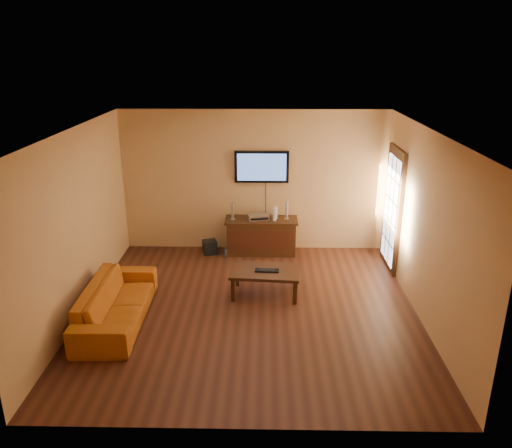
{
  "coord_description": "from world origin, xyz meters",
  "views": [
    {
      "loc": [
        0.22,
        -6.68,
        3.78
      ],
      "look_at": [
        0.07,
        0.8,
        1.1
      ],
      "focal_mm": 35.0,
      "sensor_mm": 36.0,
      "label": 1
    }
  ],
  "objects_px": {
    "media_console": "(261,236)",
    "sofa": "(116,296)",
    "keyboard": "(267,270)",
    "television": "(262,167)",
    "speaker_right": "(287,211)",
    "av_receiver": "(258,217)",
    "subwoofer": "(210,247)",
    "coffee_table": "(265,273)",
    "speaker_left": "(233,212)",
    "game_console": "(275,214)",
    "bottle": "(225,253)"
  },
  "relations": [
    {
      "from": "speaker_right",
      "to": "game_console",
      "type": "bearing_deg",
      "value": -165.57
    },
    {
      "from": "speaker_left",
      "to": "speaker_right",
      "type": "relative_size",
      "value": 0.98
    },
    {
      "from": "media_console",
      "to": "subwoofer",
      "type": "xyz_separation_m",
      "value": [
        -0.99,
        -0.05,
        -0.22
      ]
    },
    {
      "from": "speaker_right",
      "to": "subwoofer",
      "type": "relative_size",
      "value": 1.36
    },
    {
      "from": "speaker_right",
      "to": "av_receiver",
      "type": "bearing_deg",
      "value": -177.5
    },
    {
      "from": "media_console",
      "to": "keyboard",
      "type": "relative_size",
      "value": 3.57
    },
    {
      "from": "bottle",
      "to": "av_receiver",
      "type": "bearing_deg",
      "value": 22.79
    },
    {
      "from": "sofa",
      "to": "keyboard",
      "type": "relative_size",
      "value": 5.27
    },
    {
      "from": "speaker_left",
      "to": "bottle",
      "type": "bearing_deg",
      "value": -122.06
    },
    {
      "from": "keyboard",
      "to": "media_console",
      "type": "bearing_deg",
      "value": 93.45
    },
    {
      "from": "game_console",
      "to": "subwoofer",
      "type": "distance_m",
      "value": 1.42
    },
    {
      "from": "game_console",
      "to": "bottle",
      "type": "xyz_separation_m",
      "value": [
        -0.94,
        -0.23,
        -0.71
      ]
    },
    {
      "from": "speaker_right",
      "to": "av_receiver",
      "type": "height_order",
      "value": "speaker_right"
    },
    {
      "from": "sofa",
      "to": "subwoofer",
      "type": "height_order",
      "value": "sofa"
    },
    {
      "from": "television",
      "to": "speaker_left",
      "type": "xyz_separation_m",
      "value": [
        -0.54,
        -0.25,
        -0.81
      ]
    },
    {
      "from": "speaker_left",
      "to": "bottle",
      "type": "height_order",
      "value": "speaker_left"
    },
    {
      "from": "media_console",
      "to": "television",
      "type": "relative_size",
      "value": 1.35
    },
    {
      "from": "keyboard",
      "to": "television",
      "type": "bearing_deg",
      "value": 93.07
    },
    {
      "from": "speaker_right",
      "to": "sofa",
      "type": "bearing_deg",
      "value": -134.11
    },
    {
      "from": "speaker_right",
      "to": "bottle",
      "type": "xyz_separation_m",
      "value": [
        -1.16,
        -0.29,
        -0.75
      ]
    },
    {
      "from": "media_console",
      "to": "subwoofer",
      "type": "distance_m",
      "value": 1.02
    },
    {
      "from": "speaker_left",
      "to": "subwoofer",
      "type": "xyz_separation_m",
      "value": [
        -0.45,
        -0.02,
        -0.71
      ]
    },
    {
      "from": "keyboard",
      "to": "game_console",
      "type": "bearing_deg",
      "value": 84.91
    },
    {
      "from": "coffee_table",
      "to": "av_receiver",
      "type": "height_order",
      "value": "av_receiver"
    },
    {
      "from": "av_receiver",
      "to": "speaker_right",
      "type": "bearing_deg",
      "value": -7.72
    },
    {
      "from": "coffee_table",
      "to": "keyboard",
      "type": "height_order",
      "value": "keyboard"
    },
    {
      "from": "media_console",
      "to": "television",
      "type": "xyz_separation_m",
      "value": [
        0.0,
        0.22,
        1.3
      ]
    },
    {
      "from": "television",
      "to": "game_console",
      "type": "height_order",
      "value": "television"
    },
    {
      "from": "av_receiver",
      "to": "subwoofer",
      "type": "distance_m",
      "value": 1.11
    },
    {
      "from": "sofa",
      "to": "television",
      "type": "bearing_deg",
      "value": -37.39
    },
    {
      "from": "media_console",
      "to": "av_receiver",
      "type": "relative_size",
      "value": 3.55
    },
    {
      "from": "sofa",
      "to": "av_receiver",
      "type": "xyz_separation_m",
      "value": [
        2.01,
        2.6,
        0.33
      ]
    },
    {
      "from": "speaker_left",
      "to": "av_receiver",
      "type": "relative_size",
      "value": 0.87
    },
    {
      "from": "bottle",
      "to": "media_console",
      "type": "bearing_deg",
      "value": 20.21
    },
    {
      "from": "subwoofer",
      "to": "keyboard",
      "type": "bearing_deg",
      "value": -74.53
    },
    {
      "from": "game_console",
      "to": "keyboard",
      "type": "bearing_deg",
      "value": -80.63
    },
    {
      "from": "coffee_table",
      "to": "bottle",
      "type": "xyz_separation_m",
      "value": [
        -0.76,
        1.48,
        -0.28
      ]
    },
    {
      "from": "speaker_left",
      "to": "keyboard",
      "type": "relative_size",
      "value": 0.88
    },
    {
      "from": "media_console",
      "to": "coffee_table",
      "type": "height_order",
      "value": "media_console"
    },
    {
      "from": "coffee_table",
      "to": "speaker_right",
      "type": "xyz_separation_m",
      "value": [
        0.4,
        1.77,
        0.47
      ]
    },
    {
      "from": "media_console",
      "to": "sofa",
      "type": "xyz_separation_m",
      "value": [
        -2.06,
        -2.58,
        0.05
      ]
    },
    {
      "from": "coffee_table",
      "to": "speaker_right",
      "type": "bearing_deg",
      "value": 77.25
    },
    {
      "from": "television",
      "to": "speaker_left",
      "type": "relative_size",
      "value": 3.02
    },
    {
      "from": "speaker_right",
      "to": "av_receiver",
      "type": "xyz_separation_m",
      "value": [
        -0.53,
        -0.02,
        -0.11
      ]
    },
    {
      "from": "subwoofer",
      "to": "speaker_left",
      "type": "bearing_deg",
      "value": -15.0
    },
    {
      "from": "coffee_table",
      "to": "game_console",
      "type": "bearing_deg",
      "value": 83.91
    },
    {
      "from": "subwoofer",
      "to": "television",
      "type": "bearing_deg",
      "value": -2.01
    },
    {
      "from": "subwoofer",
      "to": "coffee_table",
      "type": "bearing_deg",
      "value": -74.84
    },
    {
      "from": "bottle",
      "to": "subwoofer",
      "type": "bearing_deg",
      "value": 147.34
    },
    {
      "from": "speaker_left",
      "to": "subwoofer",
      "type": "bearing_deg",
      "value": -177.77
    }
  ]
}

